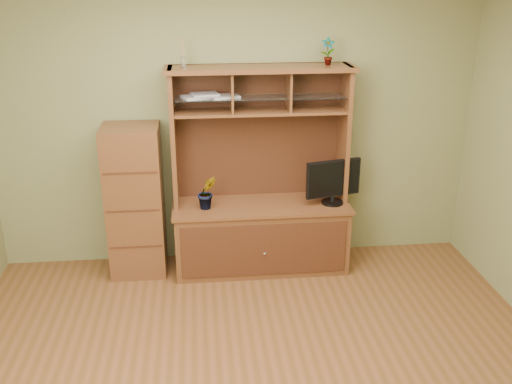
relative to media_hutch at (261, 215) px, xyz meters
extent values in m
cube|color=olive|center=(-0.20, 0.28, 0.83)|extent=(4.50, 0.02, 2.70)
cube|color=#4F2C16|center=(0.00, -0.02, -0.21)|extent=(1.60, 0.55, 0.62)
cube|color=#381F0F|center=(0.00, -0.30, -0.21)|extent=(1.50, 0.01, 0.50)
sphere|color=silver|center=(0.00, -0.32, -0.24)|extent=(0.02, 0.02, 0.02)
cube|color=#4F2C16|center=(0.00, -0.02, 0.11)|extent=(1.64, 0.59, 0.03)
cube|color=#4F2C16|center=(-0.78, 0.08, 0.75)|extent=(0.04, 0.35, 1.25)
cube|color=#4F2C16|center=(0.78, 0.08, 0.75)|extent=(0.04, 0.35, 1.25)
cube|color=#381F0F|center=(0.00, 0.24, 0.75)|extent=(1.52, 0.02, 1.25)
cube|color=#4F2C16|center=(0.00, 0.08, 1.36)|extent=(1.66, 0.40, 0.04)
cube|color=#4F2C16|center=(0.00, 0.08, 0.98)|extent=(1.52, 0.32, 0.02)
cube|color=#4F2C16|center=(-0.25, 0.08, 1.16)|extent=(0.02, 0.31, 0.35)
cube|color=#4F2C16|center=(0.25, 0.08, 1.16)|extent=(0.02, 0.31, 0.35)
cube|color=silver|center=(0.00, 0.07, 1.11)|extent=(1.50, 0.27, 0.01)
cylinder|color=black|center=(0.66, -0.08, 0.14)|extent=(0.20, 0.20, 0.02)
cylinder|color=black|center=(0.66, -0.08, 0.18)|extent=(0.04, 0.04, 0.06)
cube|color=black|center=(0.66, -0.08, 0.37)|extent=(0.52, 0.16, 0.34)
imported|color=#24501B|center=(-0.50, -0.08, 0.28)|extent=(0.19, 0.16, 0.31)
imported|color=#375E21|center=(0.59, 0.08, 1.50)|extent=(0.13, 0.10, 0.24)
cylinder|color=silver|center=(-0.66, 0.08, 1.42)|extent=(0.05, 0.05, 0.09)
cylinder|color=#AA8155|center=(-0.66, 0.08, 1.55)|extent=(0.03, 0.03, 0.16)
cube|color=#B4B4B9|center=(-0.56, 0.08, 1.12)|extent=(0.30, 0.27, 0.02)
cube|color=#B4B4B9|center=(-0.49, 0.08, 1.14)|extent=(0.26, 0.22, 0.02)
cube|color=#B4B4B9|center=(-0.32, 0.08, 1.12)|extent=(0.29, 0.25, 0.02)
cube|color=#4F2C16|center=(-1.15, 0.03, 0.18)|extent=(0.50, 0.45, 1.41)
cube|color=#381F0F|center=(-1.15, -0.20, -0.17)|extent=(0.46, 0.01, 0.02)
cube|color=#381F0F|center=(-1.15, -0.20, 0.18)|extent=(0.46, 0.01, 0.01)
cube|color=#381F0F|center=(-1.15, -0.20, 0.53)|extent=(0.46, 0.01, 0.02)
camera|label=1|loc=(-0.55, -4.89, 2.14)|focal=40.00mm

